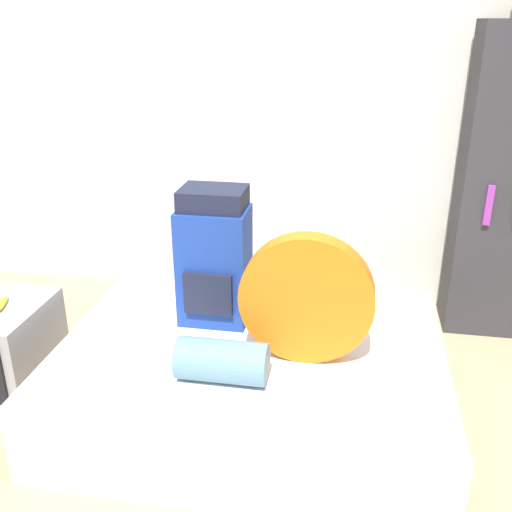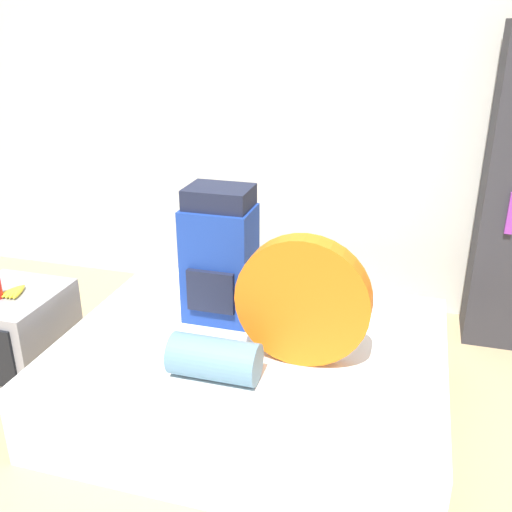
{
  "view_description": "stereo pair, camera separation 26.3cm",
  "coord_description": "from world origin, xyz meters",
  "px_view_note": "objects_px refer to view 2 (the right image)",
  "views": [
    {
      "loc": [
        0.53,
        -1.76,
        1.85
      ],
      "look_at": [
        0.11,
        0.64,
        0.84
      ],
      "focal_mm": 40.0,
      "sensor_mm": 36.0,
      "label": 1
    },
    {
      "loc": [
        0.79,
        -1.7,
        1.85
      ],
      "look_at": [
        0.11,
        0.64,
        0.84
      ],
      "focal_mm": 40.0,
      "sensor_mm": 36.0,
      "label": 2
    }
  ],
  "objects_px": {
    "tent_bag": "(303,301)",
    "backpack": "(220,257)",
    "television": "(15,331)",
    "sleeping_roll": "(214,359)"
  },
  "relations": [
    {
      "from": "tent_bag",
      "to": "backpack",
      "type": "bearing_deg",
      "value": 149.02
    },
    {
      "from": "tent_bag",
      "to": "television",
      "type": "height_order",
      "value": "tent_bag"
    },
    {
      "from": "backpack",
      "to": "tent_bag",
      "type": "bearing_deg",
      "value": -30.98
    },
    {
      "from": "sleeping_roll",
      "to": "television",
      "type": "height_order",
      "value": "sleeping_roll"
    },
    {
      "from": "backpack",
      "to": "sleeping_roll",
      "type": "height_order",
      "value": "backpack"
    },
    {
      "from": "backpack",
      "to": "sleeping_roll",
      "type": "bearing_deg",
      "value": -73.37
    },
    {
      "from": "backpack",
      "to": "tent_bag",
      "type": "height_order",
      "value": "backpack"
    },
    {
      "from": "tent_bag",
      "to": "television",
      "type": "bearing_deg",
      "value": 177.39
    },
    {
      "from": "backpack",
      "to": "sleeping_roll",
      "type": "xyz_separation_m",
      "value": [
        0.16,
        -0.54,
        -0.25
      ]
    },
    {
      "from": "backpack",
      "to": "television",
      "type": "xyz_separation_m",
      "value": [
        -1.15,
        -0.22,
        -0.5
      ]
    }
  ]
}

